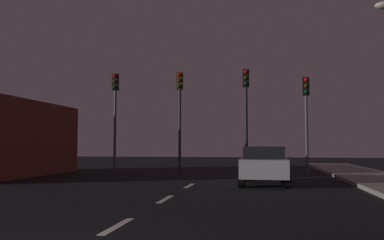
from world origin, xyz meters
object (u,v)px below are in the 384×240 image
(traffic_signal_center_left, at_px, (180,103))
(traffic_signal_far_right, at_px, (306,106))
(traffic_signal_center_right, at_px, (246,101))
(car_stopped_ahead, at_px, (264,165))
(traffic_signal_far_left, at_px, (115,104))

(traffic_signal_center_left, relative_size, traffic_signal_far_right, 1.09)
(traffic_signal_center_right, bearing_deg, car_stopped_ahead, -79.44)
(traffic_signal_far_left, xyz_separation_m, traffic_signal_center_right, (6.95, 0.00, 0.01))
(car_stopped_ahead, bearing_deg, traffic_signal_center_left, 133.65)
(traffic_signal_far_left, distance_m, car_stopped_ahead, 9.45)
(traffic_signal_far_left, relative_size, car_stopped_ahead, 1.40)
(traffic_signal_far_left, xyz_separation_m, car_stopped_ahead, (7.78, -4.46, -2.96))
(traffic_signal_center_right, distance_m, traffic_signal_far_right, 2.95)
(traffic_signal_far_right, bearing_deg, traffic_signal_far_left, 179.99)
(traffic_signal_center_right, bearing_deg, traffic_signal_far_left, -180.00)
(traffic_signal_far_left, relative_size, traffic_signal_far_right, 1.10)
(traffic_signal_far_left, distance_m, traffic_signal_center_left, 3.52)
(traffic_signal_center_right, height_order, traffic_signal_far_right, traffic_signal_center_right)
(traffic_signal_far_left, height_order, car_stopped_ahead, traffic_signal_far_left)
(traffic_signal_far_left, distance_m, traffic_signal_center_right, 6.95)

